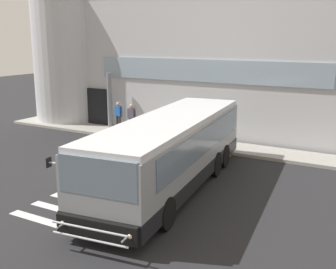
% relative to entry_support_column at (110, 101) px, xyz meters
% --- Properties ---
extents(ground_plane, '(80.00, 90.00, 0.02)m').
position_rel_entry_support_column_xyz_m(ground_plane, '(4.93, -5.40, -1.82)').
color(ground_plane, '#232326').
rests_on(ground_plane, ground).
extents(bay_paint_stripes, '(4.40, 3.96, 0.01)m').
position_rel_entry_support_column_xyz_m(bay_paint_stripes, '(6.93, -9.60, -1.81)').
color(bay_paint_stripes, silver).
rests_on(bay_paint_stripes, ground).
extents(terminal_building, '(21.15, 13.80, 8.32)m').
position_rel_entry_support_column_xyz_m(terminal_building, '(4.24, 6.18, 2.34)').
color(terminal_building, '#B7B7BC').
rests_on(terminal_building, ground).
extents(boarding_curb, '(23.35, 2.00, 0.15)m').
position_rel_entry_support_column_xyz_m(boarding_curb, '(4.93, -0.60, -1.74)').
color(boarding_curb, '#9E9B93').
rests_on(boarding_curb, ground).
extents(entry_support_column, '(0.28, 0.28, 3.32)m').
position_rel_entry_support_column_xyz_m(entry_support_column, '(0.00, 0.00, 0.00)').
color(entry_support_column, slate).
rests_on(entry_support_column, boarding_curb).
extents(bus_main_foreground, '(3.85, 10.97, 2.70)m').
position_rel_entry_support_column_xyz_m(bus_main_foreground, '(8.09, -6.87, -0.48)').
color(bus_main_foreground, gray).
rests_on(bus_main_foreground, ground).
extents(passenger_near_column, '(0.59, 0.23, 1.68)m').
position_rel_entry_support_column_xyz_m(passenger_near_column, '(0.80, -0.24, -0.73)').
color(passenger_near_column, '#2D2D33').
rests_on(passenger_near_column, boarding_curb).
extents(passenger_by_doorway, '(0.59, 0.23, 1.68)m').
position_rel_entry_support_column_xyz_m(passenger_by_doorway, '(1.94, -0.50, -0.73)').
color(passenger_by_doorway, '#2D2D33').
rests_on(passenger_by_doorway, boarding_curb).
extents(safety_bollard_yellow, '(0.18, 0.18, 0.90)m').
position_rel_entry_support_column_xyz_m(safety_bollard_yellow, '(8.45, -1.80, -1.36)').
color(safety_bollard_yellow, yellow).
rests_on(safety_bollard_yellow, ground).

